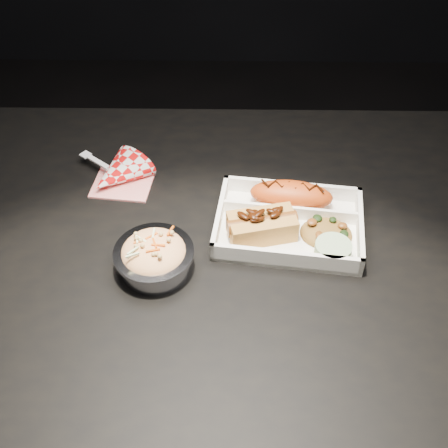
{
  "coord_description": "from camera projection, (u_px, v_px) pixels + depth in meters",
  "views": [
    {
      "loc": [
        0.04,
        -0.67,
        1.45
      ],
      "look_at": [
        0.03,
        -0.03,
        0.81
      ],
      "focal_mm": 45.0,
      "sensor_mm": 36.0,
      "label": 1
    }
  ],
  "objects": [
    {
      "name": "fried_rice_mound",
      "position": [
        327.0,
        229.0,
        0.96
      ],
      "size": [
        0.1,
        0.08,
        0.03
      ],
      "primitive_type": "ellipsoid",
      "rotation": [
        0.0,
        0.0,
        -0.12
      ],
      "color": "olive",
      "rests_on": "food_tray"
    },
    {
      "name": "foil_coleslaw_cup",
      "position": [
        154.0,
        256.0,
        0.9
      ],
      "size": [
        0.13,
        0.13,
        0.07
      ],
      "color": "silver",
      "rests_on": "dining_table"
    },
    {
      "name": "hotdog",
      "position": [
        262.0,
        224.0,
        0.95
      ],
      "size": [
        0.12,
        0.08,
        0.06
      ],
      "rotation": [
        0.0,
        0.0,
        0.23
      ],
      "color": "#BB853F",
      "rests_on": "food_tray"
    },
    {
      "name": "cupcake_liner",
      "position": [
        333.0,
        251.0,
        0.92
      ],
      "size": [
        0.06,
        0.06,
        0.03
      ],
      "primitive_type": "cylinder",
      "color": "#9DB98C",
      "rests_on": "food_tray"
    },
    {
      "name": "dining_table",
      "position": [
        208.0,
        271.0,
        1.04
      ],
      "size": [
        1.2,
        0.8,
        0.75
      ],
      "color": "black",
      "rests_on": "ground"
    },
    {
      "name": "food_tray",
      "position": [
        288.0,
        226.0,
        0.98
      ],
      "size": [
        0.27,
        0.21,
        0.04
      ],
      "rotation": [
        0.0,
        0.0,
        -0.12
      ],
      "color": "white",
      "rests_on": "dining_table"
    },
    {
      "name": "floor",
      "position": [
        213.0,
        436.0,
        1.52
      ],
      "size": [
        4.0,
        4.0,
        0.05
      ],
      "primitive_type": "cube",
      "color": "black",
      "rests_on": "ground"
    },
    {
      "name": "fried_pastry",
      "position": [
        291.0,
        195.0,
        1.0
      ],
      "size": [
        0.15,
        0.08,
        0.05
      ],
      "primitive_type": "ellipsoid",
      "rotation": [
        0.0,
        0.0,
        -0.12
      ],
      "color": "#BF4513",
      "rests_on": "food_tray"
    },
    {
      "name": "napkin_fork",
      "position": [
        117.0,
        175.0,
        1.07
      ],
      "size": [
        0.16,
        0.15,
        0.1
      ],
      "rotation": [
        0.0,
        0.0,
        -0.67
      ],
      "color": "red",
      "rests_on": "dining_table"
    }
  ]
}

